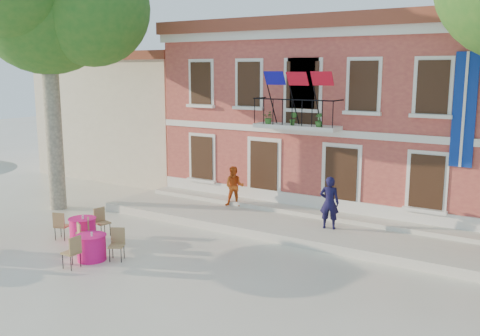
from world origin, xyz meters
The scene contains 9 objects.
ground centered at (0.00, 0.00, 0.00)m, with size 90.00×90.00×0.00m, color beige.
main_building centered at (2.00, 9.99, 3.78)m, with size 13.50×9.59×7.50m.
neighbor_west centered at (-9.50, 11.00, 3.22)m, with size 9.40×9.40×6.40m.
terrace centered at (2.00, 4.40, 0.15)m, with size 14.00×3.40×0.30m, color silver.
plane_tree_west centered at (-6.88, 1.93, 8.04)m, with size 5.54×5.54×10.89m.
pedestrian_navy centered at (3.90, 4.25, 1.19)m, with size 0.65×0.43×1.78m, color black.
pedestrian_orange centered at (-0.39, 5.05, 1.09)m, with size 0.76×0.59×1.57m, color #D15418.
cafe_table_1 centered at (-1.15, -1.56, 0.43)m, with size 1.87×1.63×0.95m.
cafe_table_3 centered at (-2.77, -0.45, 0.43)m, with size 1.83×1.78×0.95m.
Camera 1 is at (10.58, -11.96, 5.55)m, focal length 40.00 mm.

